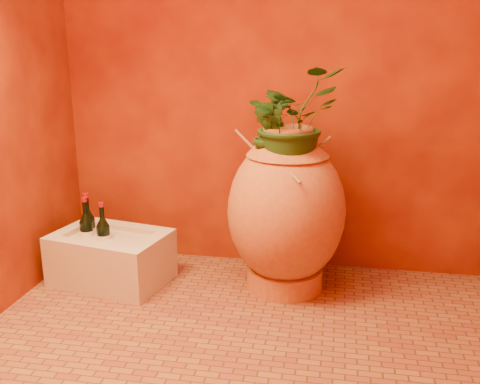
% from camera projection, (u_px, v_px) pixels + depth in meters
% --- Properties ---
extents(floor, '(2.50, 2.50, 0.00)m').
position_uv_depth(floor, '(241.00, 347.00, 2.40)').
color(floor, brown).
rests_on(floor, ground).
extents(wall_back, '(2.50, 0.02, 2.50)m').
position_uv_depth(wall_back, '(273.00, 55.00, 3.01)').
color(wall_back, '#5F1005').
rests_on(wall_back, ground).
extents(amphora, '(0.79, 0.79, 0.91)m').
position_uv_depth(amphora, '(286.00, 210.00, 2.87)').
color(amphora, '#B46932').
rests_on(amphora, floor).
extents(stone_basin, '(0.69, 0.54, 0.29)m').
position_uv_depth(stone_basin, '(111.00, 258.00, 3.03)').
color(stone_basin, beige).
rests_on(stone_basin, floor).
extents(wine_bottle_a, '(0.08, 0.08, 0.34)m').
position_uv_depth(wine_bottle_a, '(89.00, 230.00, 3.07)').
color(wine_bottle_a, black).
rests_on(wine_bottle_a, stone_basin).
extents(wine_bottle_b, '(0.08, 0.08, 0.33)m').
position_uv_depth(wine_bottle_b, '(87.00, 233.00, 3.04)').
color(wine_bottle_b, black).
rests_on(wine_bottle_b, stone_basin).
extents(wine_bottle_c, '(0.08, 0.08, 0.31)m').
position_uv_depth(wine_bottle_c, '(104.00, 237.00, 2.99)').
color(wine_bottle_c, black).
rests_on(wine_bottle_c, stone_basin).
extents(wall_tap, '(0.08, 0.16, 0.18)m').
position_uv_depth(wall_tap, '(285.00, 152.00, 3.05)').
color(wall_tap, olive).
rests_on(wall_tap, wall_back).
extents(plant_main, '(0.65, 0.65, 0.55)m').
position_uv_depth(plant_main, '(292.00, 121.00, 2.71)').
color(plant_main, '#193F16').
rests_on(plant_main, amphora).
extents(plant_side, '(0.24, 0.25, 0.36)m').
position_uv_depth(plant_side, '(270.00, 135.00, 2.70)').
color(plant_side, '#193F16').
rests_on(plant_side, amphora).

